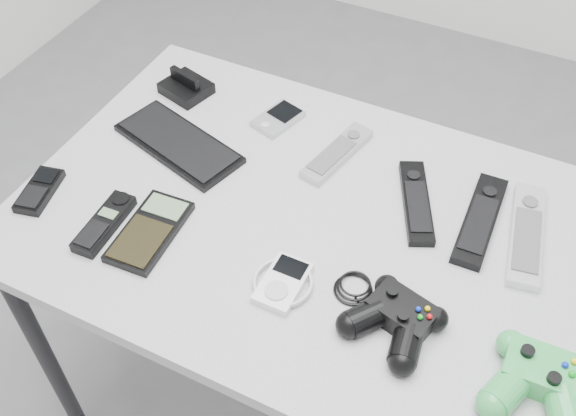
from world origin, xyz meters
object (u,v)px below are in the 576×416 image
at_px(pda_keyboard, 178,143).
at_px(remote_black_b, 480,219).
at_px(remote_black_a, 416,201).
at_px(mp3_player, 283,282).
at_px(pda, 278,118).
at_px(mobile_phone, 39,190).
at_px(controller_green, 541,380).
at_px(cordless_handset, 104,223).
at_px(controller_black, 397,317).
at_px(desk, 321,246).
at_px(remote_silver_b, 527,234).
at_px(remote_silver_a, 337,153).
at_px(calculator, 150,231).

bearing_deg(pda_keyboard, remote_black_b, 22.11).
relative_size(remote_black_a, mp3_player, 1.87).
relative_size(pda, remote_black_a, 0.51).
xyz_separation_m(mobile_phone, controller_green, (0.90, 0.01, 0.02)).
bearing_deg(cordless_handset, pda_keyboard, 86.54).
bearing_deg(cordless_handset, controller_black, 0.71).
distance_m(desk, remote_silver_b, 0.36).
height_order(pda_keyboard, pda, same).
height_order(remote_silver_b, controller_black, controller_black).
relative_size(mobile_phone, mp3_player, 1.05).
bearing_deg(pda_keyboard, remote_black_a, 22.59).
bearing_deg(remote_black_a, controller_green, -69.01).
height_order(remote_silver_a, remote_silver_b, remote_silver_b).
bearing_deg(pda, remote_black_b, 4.77).
relative_size(remote_silver_b, mobile_phone, 2.08).
xyz_separation_m(controller_black, controller_green, (0.22, -0.01, 0.00)).
distance_m(remote_silver_a, calculator, 0.39).
xyz_separation_m(cordless_handset, controller_green, (0.74, 0.02, 0.02)).
bearing_deg(calculator, remote_silver_b, 21.98).
height_order(calculator, controller_black, controller_black).
xyz_separation_m(mobile_phone, calculator, (0.23, 0.01, -0.00)).
xyz_separation_m(pda_keyboard, mp3_player, (0.33, -0.21, 0.00)).
bearing_deg(calculator, desk, 27.47).
distance_m(desk, mp3_player, 0.17).
height_order(desk, mobile_phone, mobile_phone).
bearing_deg(pda_keyboard, controller_green, -0.03).
bearing_deg(mp3_player, desk, 89.21).
distance_m(remote_black_b, cordless_handset, 0.65).
bearing_deg(remote_silver_a, mobile_phone, -131.30).
relative_size(pda, calculator, 0.59).
relative_size(pda, remote_black_b, 0.46).
xyz_separation_m(mobile_phone, controller_black, (0.68, 0.02, 0.01)).
distance_m(mobile_phone, cordless_handset, 0.16).
distance_m(desk, remote_black_b, 0.29).
xyz_separation_m(remote_silver_b, calculator, (-0.58, -0.28, -0.00)).
relative_size(remote_silver_a, calculator, 1.07).
bearing_deg(cordless_handset, remote_silver_b, 21.31).
distance_m(pda, calculator, 0.37).
distance_m(desk, controller_black, 0.25).
height_order(pda, remote_silver_a, remote_silver_a).
distance_m(desk, controller_green, 0.44).
relative_size(pda_keyboard, remote_silver_a, 1.45).
bearing_deg(remote_silver_b, mobile_phone, -170.18).
relative_size(remote_silver_a, remote_black_b, 0.84).
relative_size(remote_silver_a, controller_green, 1.11).
bearing_deg(remote_silver_a, mp3_player, -70.13).
relative_size(mobile_phone, calculator, 0.65).
height_order(remote_black_a, mp3_player, same).
bearing_deg(pda_keyboard, mp3_player, -16.37).
bearing_deg(remote_black_a, mp3_player, -141.74).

